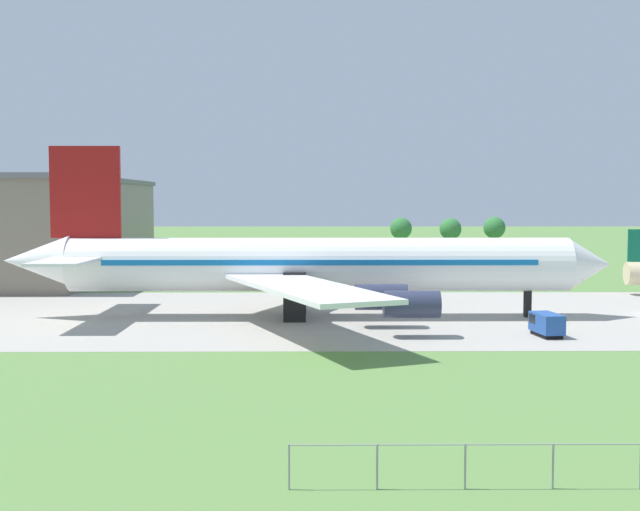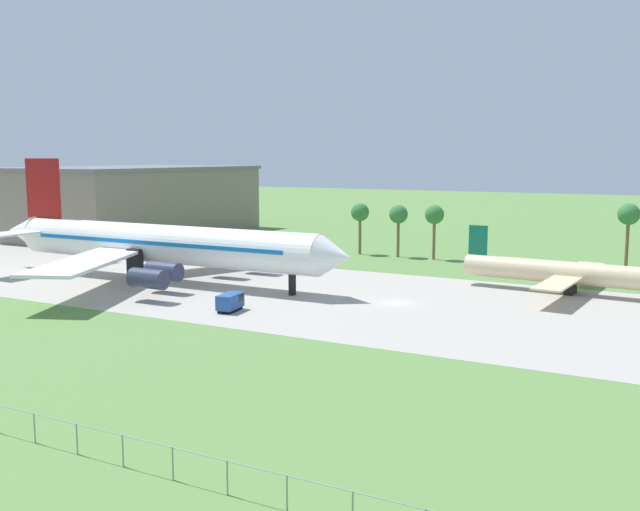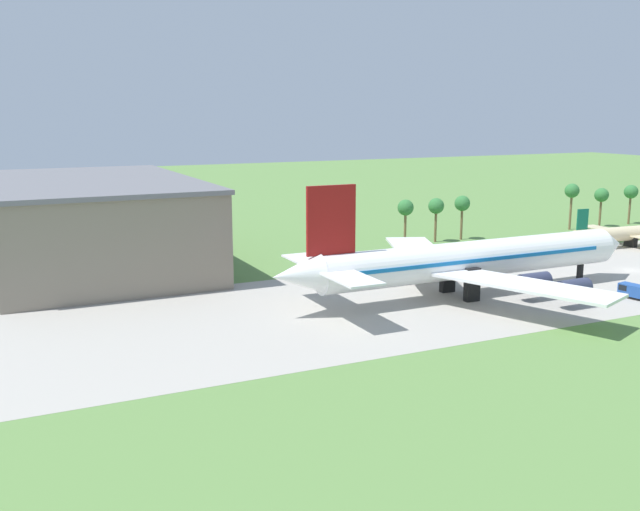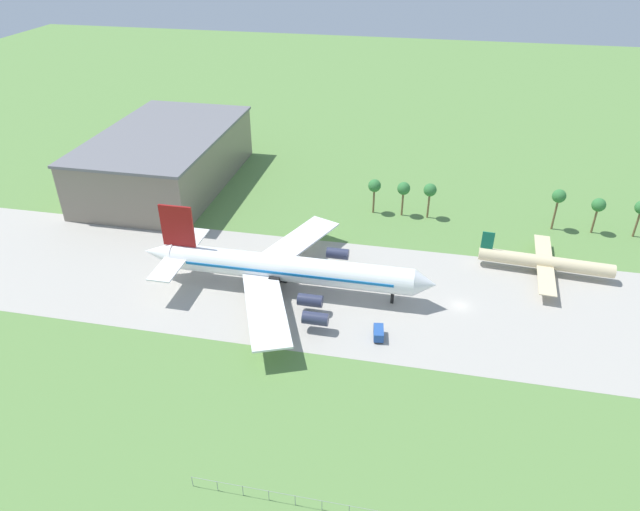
{
  "view_description": "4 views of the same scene",
  "coord_description": "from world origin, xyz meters",
  "views": [
    {
      "loc": [
        -38.94,
        -90.51,
        13.15
      ],
      "look_at": [
        -38.08,
        -1.78,
        6.93
      ],
      "focal_mm": 45.0,
      "sensor_mm": 36.0,
      "label": 1
    },
    {
      "loc": [
        35.02,
        -86.7,
        19.41
      ],
      "look_at": [
        -10.43,
        -1.78,
        5.93
      ],
      "focal_mm": 40.0,
      "sensor_mm": 36.0,
      "label": 2
    },
    {
      "loc": [
        -108.98,
        -92.9,
        29.29
      ],
      "look_at": [
        -65.73,
        -1.78,
        8.9
      ],
      "focal_mm": 40.0,
      "sensor_mm": 36.0,
      "label": 3
    },
    {
      "loc": [
        -9.95,
        -105.48,
        75.14
      ],
      "look_at": [
        -32.58,
        5.0,
        6.0
      ],
      "focal_mm": 32.0,
      "sensor_mm": 36.0,
      "label": 4
    }
  ],
  "objects": [
    {
      "name": "ground_plane",
      "position": [
        0.0,
        0.0,
        0.0
      ],
      "size": [
        600.0,
        600.0,
        0.0
      ],
      "primitive_type": "plane",
      "color": "#5B8442"
    },
    {
      "name": "taxiway_strip",
      "position": [
        0.0,
        0.0,
        0.01
      ],
      "size": [
        320.0,
        44.0,
        0.02
      ],
      "color": "#A8A399",
      "rests_on": "ground_plane"
    },
    {
      "name": "regional_aircraft",
      "position": [
        19.4,
        17.54,
        2.99
      ],
      "size": [
        30.82,
        27.81,
        9.08
      ],
      "color": "beige",
      "rests_on": "ground_plane"
    },
    {
      "name": "terminal_building",
      "position": [
        -90.27,
        48.2,
        8.41
      ],
      "size": [
        36.72,
        61.2,
        16.8
      ],
      "color": "slate",
      "rests_on": "ground_plane"
    },
    {
      "name": "baggage_tug",
      "position": [
        -16.45,
        -14.41,
        1.22
      ],
      "size": [
        2.54,
        4.34,
        2.24
      ],
      "color": "black",
      "rests_on": "ground_plane"
    },
    {
      "name": "jet_airliner",
      "position": [
        -39.36,
        -1.78,
        5.86
      ],
      "size": [
        67.49,
        55.27,
        19.01
      ],
      "color": "white",
      "rests_on": "ground_plane"
    },
    {
      "name": "palm_tree_row",
      "position": [
        9.27,
        41.0,
        8.43
      ],
      "size": [
        73.3,
        3.6,
        11.68
      ],
      "color": "brown",
      "rests_on": "ground_plane"
    }
  ]
}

